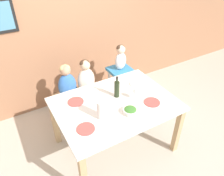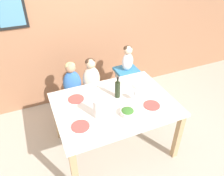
% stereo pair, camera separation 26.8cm
% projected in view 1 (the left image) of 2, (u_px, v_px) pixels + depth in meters
% --- Properties ---
extents(ground_plane, '(14.00, 14.00, 0.00)m').
position_uv_depth(ground_plane, '(115.00, 145.00, 3.17)').
color(ground_plane, '#BCB2A3').
extents(wall_back, '(10.00, 0.09, 2.70)m').
position_uv_depth(wall_back, '(69.00, 26.00, 3.38)').
color(wall_back, '#9E6B4C').
rests_on(wall_back, ground_plane).
extents(dining_table, '(1.48, 1.09, 0.78)m').
position_uv_depth(dining_table, '(115.00, 109.00, 2.78)').
color(dining_table, white).
rests_on(dining_table, ground_plane).
extents(chair_far_left, '(0.43, 0.43, 0.47)m').
position_uv_depth(chair_far_left, '(70.00, 101.00, 3.36)').
color(chair_far_left, silver).
rests_on(chair_far_left, ground_plane).
extents(chair_far_center, '(0.43, 0.43, 0.47)m').
position_uv_depth(chair_far_center, '(87.00, 95.00, 3.49)').
color(chair_far_center, silver).
rests_on(chair_far_center, ground_plane).
extents(chair_right_highchair, '(0.37, 0.36, 0.71)m').
position_uv_depth(chair_right_highchair, '(120.00, 77.00, 3.65)').
color(chair_right_highchair, silver).
rests_on(chair_right_highchair, ground_plane).
extents(person_child_left, '(0.27, 0.17, 0.56)m').
position_uv_depth(person_child_left, '(67.00, 83.00, 3.17)').
color(person_child_left, '#3366B2').
rests_on(person_child_left, chair_far_left).
extents(person_child_center, '(0.27, 0.17, 0.56)m').
position_uv_depth(person_child_center, '(86.00, 77.00, 3.29)').
color(person_child_center, beige).
rests_on(person_child_center, chair_far_center).
extents(person_baby_right, '(0.19, 0.14, 0.42)m').
position_uv_depth(person_baby_right, '(121.00, 56.00, 3.43)').
color(person_baby_right, silver).
rests_on(person_baby_right, chair_right_highchair).
extents(wine_bottle, '(0.07, 0.07, 0.30)m').
position_uv_depth(wine_bottle, '(117.00, 89.00, 2.77)').
color(wine_bottle, '#232D19').
rests_on(wine_bottle, dining_table).
extents(paper_towel_roll, '(0.11, 0.11, 0.23)m').
position_uv_depth(paper_towel_roll, '(101.00, 109.00, 2.45)').
color(paper_towel_roll, white).
rests_on(paper_towel_roll, dining_table).
extents(wine_glass_near, '(0.07, 0.07, 0.16)m').
position_uv_depth(wine_glass_near, '(136.00, 92.00, 2.73)').
color(wine_glass_near, white).
rests_on(wine_glass_near, dining_table).
extents(salad_bowl_large, '(0.17, 0.17, 0.08)m').
position_uv_depth(salad_bowl_large, '(130.00, 111.00, 2.55)').
color(salad_bowl_large, silver).
rests_on(salad_bowl_large, dining_table).
extents(dinner_plate_front_left, '(0.20, 0.20, 0.01)m').
position_uv_depth(dinner_plate_front_left, '(86.00, 129.00, 2.35)').
color(dinner_plate_front_left, '#D14C47').
rests_on(dinner_plate_front_left, dining_table).
extents(dinner_plate_back_left, '(0.20, 0.20, 0.01)m').
position_uv_depth(dinner_plate_back_left, '(76.00, 102.00, 2.74)').
color(dinner_plate_back_left, '#D14C47').
rests_on(dinner_plate_back_left, dining_table).
extents(dinner_plate_back_right, '(0.20, 0.20, 0.01)m').
position_uv_depth(dinner_plate_back_right, '(137.00, 84.00, 3.07)').
color(dinner_plate_back_right, silver).
rests_on(dinner_plate_back_right, dining_table).
extents(dinner_plate_front_right, '(0.20, 0.20, 0.01)m').
position_uv_depth(dinner_plate_front_right, '(152.00, 102.00, 2.73)').
color(dinner_plate_front_right, '#D14C47').
rests_on(dinner_plate_front_right, dining_table).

